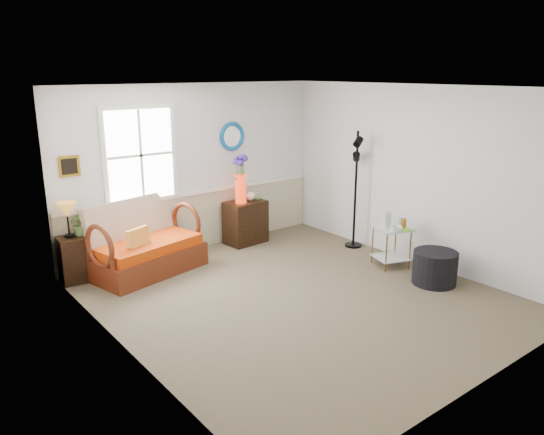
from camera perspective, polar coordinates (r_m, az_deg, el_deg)
floor at (r=6.83m, az=2.80°, el=-8.55°), size 4.50×5.00×0.01m
ceiling at (r=6.23m, az=3.13°, el=13.82°), size 4.50×5.00×0.01m
walls at (r=6.41m, az=2.96°, el=2.12°), size 4.51×5.01×2.60m
wainscot at (r=8.59m, az=-8.04°, el=-0.36°), size 4.46×0.02×0.90m
chair_rail at (r=8.46m, az=-8.13°, el=2.69°), size 4.46×0.04×0.06m
window at (r=7.93m, az=-13.97°, el=6.52°), size 1.14×0.06×1.44m
picture at (r=7.60m, az=-21.00°, el=5.17°), size 0.28×0.03×0.28m
mirror at (r=8.69m, az=-4.34°, el=8.70°), size 0.47×0.07×0.47m
loveseat at (r=7.67m, az=-13.45°, el=-2.14°), size 1.71×1.20×1.02m
throw_pillow at (r=7.48m, az=-14.11°, el=-2.54°), size 0.38×0.23×0.38m
lamp_stand at (r=7.68m, az=-20.58°, el=-4.25°), size 0.38×0.38×0.63m
table_lamp at (r=7.53m, az=-21.11°, el=-0.25°), size 0.33×0.33×0.49m
potted_plant at (r=7.61m, az=-19.92°, el=-0.86°), size 0.30×0.34×0.26m
cabinet at (r=8.78m, az=-2.87°, el=-0.51°), size 0.69×0.47×0.71m
flower_vase at (r=8.51m, az=-3.41°, el=4.09°), size 0.27×0.27×0.77m
side_table at (r=7.94m, az=12.68°, el=-3.11°), size 0.59×0.59×0.59m
tabletop_items at (r=7.82m, az=13.23°, el=-0.29°), size 0.44×0.44×0.24m
floor_lamp at (r=8.55m, az=8.97°, el=2.93°), size 0.34×0.34×1.88m
ottoman at (r=7.48m, az=17.10°, el=-5.17°), size 0.65×0.65×0.45m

